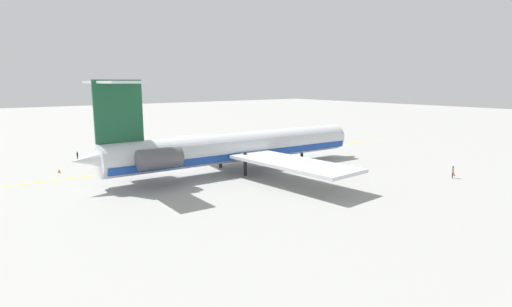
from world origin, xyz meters
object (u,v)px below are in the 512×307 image
Objects in this scene: main_jetliner at (232,147)px; safety_cone_tail at (285,140)px; ground_crew_near_tail at (77,155)px; safety_cone_nose at (59,171)px; safety_cone_wingtip at (454,174)px; ground_crew_near_nose at (453,170)px.

main_jetliner is 82.57× the size of safety_cone_tail.
main_jetliner reaches higher than ground_crew_near_tail.
ground_crew_near_tail is 8.66m from safety_cone_nose.
safety_cone_tail is (-26.51, -18.88, -3.34)m from main_jetliner.
safety_cone_wingtip is (-39.74, 42.63, -0.79)m from ground_crew_near_tail.
ground_crew_near_tail is at bearing -47.01° from safety_cone_wingtip.
ground_crew_near_tail is 3.05× the size of safety_cone_wingtip.
ground_crew_near_nose is 1.91m from safety_cone_wingtip.
main_jetliner is 82.57× the size of safety_cone_nose.
ground_crew_near_tail is 3.05× the size of safety_cone_nose.
ground_crew_near_nose is at bearing -43.20° from main_jetliner.
safety_cone_tail is at bearing -94.55° from safety_cone_wingtip.
main_jetliner reaches higher than safety_cone_wingtip.
ground_crew_near_nose is at bearing 83.27° from safety_cone_tail.
safety_cone_nose is at bearing -172.44° from ground_crew_near_nose.
ground_crew_near_tail is at bearing -119.77° from safety_cone_nose.
safety_cone_nose is 1.00× the size of safety_cone_tail.
main_jetliner is at bearing -41.77° from safety_cone_wingtip.
main_jetliner is 32.72m from safety_cone_tail.
safety_cone_wingtip is at bearing -40.30° from main_jetliner.
ground_crew_near_nose is at bearing 21.77° from safety_cone_wingtip.
safety_cone_nose is at bearing 5.56° from safety_cone_tail.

